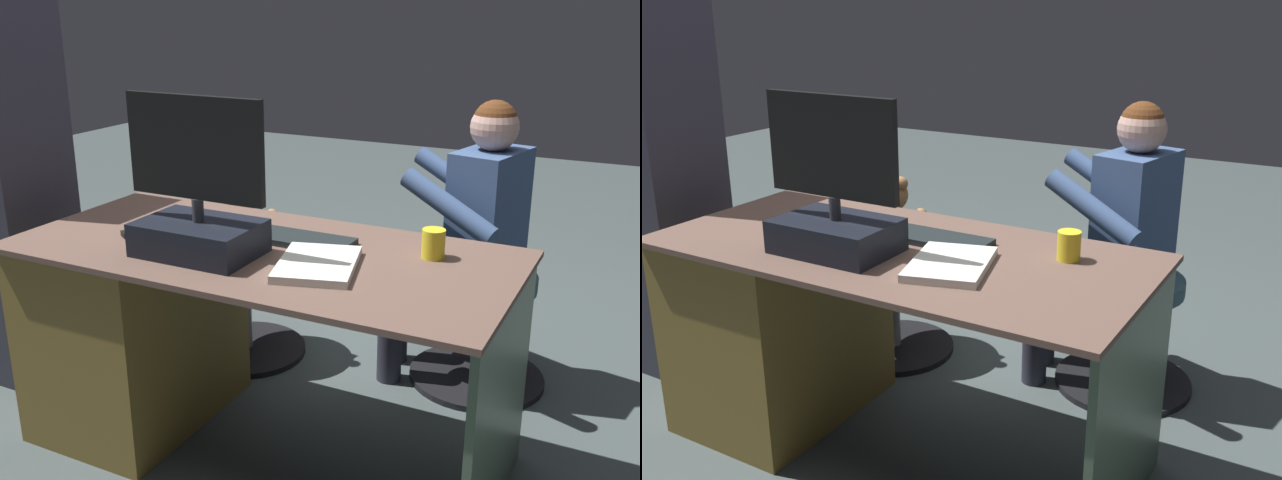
# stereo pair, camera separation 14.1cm
# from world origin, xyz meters

# --- Properties ---
(ground_plane) EXTENTS (10.00, 10.00, 0.00)m
(ground_plane) POSITION_xyz_m (0.00, 0.00, 0.00)
(ground_plane) COLOR #414C4B
(desk) EXTENTS (1.60, 0.75, 0.73)m
(desk) POSITION_xyz_m (0.44, 0.31, 0.39)
(desk) COLOR brown
(desk) RESTS_ON ground_plane
(monitor) EXTENTS (0.46, 0.25, 0.48)m
(monitor) POSITION_xyz_m (0.14, 0.43, 0.87)
(monitor) COLOR black
(monitor) RESTS_ON desk
(keyboard) EXTENTS (0.42, 0.14, 0.02)m
(keyboard) POSITION_xyz_m (-0.05, 0.20, 0.74)
(keyboard) COLOR black
(keyboard) RESTS_ON desk
(computer_mouse) EXTENTS (0.06, 0.10, 0.04)m
(computer_mouse) POSITION_xyz_m (0.23, 0.23, 0.75)
(computer_mouse) COLOR #2B261E
(computer_mouse) RESTS_ON desk
(cup) EXTENTS (0.07, 0.07, 0.09)m
(cup) POSITION_xyz_m (-0.51, 0.15, 0.78)
(cup) COLOR yellow
(cup) RESTS_ON desk
(tv_remote) EXTENTS (0.12, 0.15, 0.02)m
(tv_remote) POSITION_xyz_m (0.42, 0.36, 0.74)
(tv_remote) COLOR black
(tv_remote) RESTS_ON desk
(notebook_binder) EXTENTS (0.29, 0.35, 0.02)m
(notebook_binder) POSITION_xyz_m (-0.24, 0.39, 0.75)
(notebook_binder) COLOR silver
(notebook_binder) RESTS_ON desk
(office_chair_teddy) EXTENTS (0.51, 0.51, 0.46)m
(office_chair_teddy) POSITION_xyz_m (0.44, -0.28, 0.27)
(office_chair_teddy) COLOR black
(office_chair_teddy) RESTS_ON ground_plane
(teddy_bear) EXTENTS (0.23, 0.23, 0.33)m
(teddy_bear) POSITION_xyz_m (0.44, -0.29, 0.61)
(teddy_bear) COLOR #9B6A40
(teddy_bear) RESTS_ON office_chair_teddy
(visitor_chair) EXTENTS (0.54, 0.54, 0.46)m
(visitor_chair) POSITION_xyz_m (-0.52, -0.49, 0.26)
(visitor_chair) COLOR black
(visitor_chair) RESTS_ON ground_plane
(person) EXTENTS (0.54, 0.54, 1.13)m
(person) POSITION_xyz_m (-0.44, -0.47, 0.66)
(person) COLOR #3A527D
(person) RESTS_ON ground_plane
(equipment_rack) EXTENTS (0.44, 0.36, 1.53)m
(equipment_rack) POSITION_xyz_m (1.22, 0.24, 0.76)
(equipment_rack) COLOR #2C2A37
(equipment_rack) RESTS_ON ground_plane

